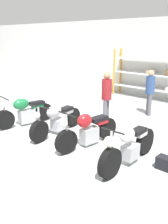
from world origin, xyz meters
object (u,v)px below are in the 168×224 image
Objects in this scene: motorcycle_red at (88,130)px; toolbox at (167,164)px; motorcycle_green at (25,112)px; person_browsing at (107,94)px; motorcycle_white at (129,147)px; shelving_rack at (151,75)px; motorcycle_silver at (57,119)px; person_near_rack at (150,89)px.

motorcycle_red is 4.66× the size of toolbox.
motorcycle_red is at bearing 101.98° from motorcycle_green.
motorcycle_green is 4.56× the size of toolbox.
person_browsing reaches higher than motorcycle_green.
motorcycle_green is at bearing 30.98° from person_browsing.
motorcycle_green is 1.18× the size of person_browsing.
motorcycle_red is (2.60, 0.17, 0.00)m from motorcycle_green.
shelving_rack is at bearing -157.09° from motorcycle_white.
motorcycle_white is 4.85× the size of toolbox.
motorcycle_silver is 3.70m from person_near_rack.
toolbox is (2.26, -3.30, -0.83)m from person_near_rack.
person_near_rack is at bearing 124.43° from toolbox.
motorcycle_red is 1.20× the size of person_browsing.
person_browsing is at bearing 152.20° from toolbox.
motorcycle_silver is 4.86× the size of toolbox.
motorcycle_silver is at bearing -95.65° from motorcycle_white.
toolbox is at bearing 102.07° from motorcycle_red.
shelving_rack reaches higher than motorcycle_red.
person_near_rack reaches higher than motorcycle_red.
shelving_rack is 6.58m from motorcycle_white.
motorcycle_silver is 1.00× the size of motorcycle_white.
motorcycle_white is (3.96, 0.00, 0.01)m from motorcycle_green.
motorcycle_red is 3.56m from person_near_rack.
motorcycle_white is 0.89m from toolbox.
person_browsing is (-2.09, 1.88, 0.56)m from motorcycle_white.
person_near_rack is at bearing 154.81° from motorcycle_green.
motorcycle_red is 0.96× the size of motorcycle_white.
toolbox is (0.74, 0.38, -0.30)m from motorcycle_white.
shelving_rack is 6.63m from toolbox.
shelving_rack is 2.15× the size of person_browsing.
shelving_rack is 4.12m from person_browsing.
motorcycle_white is 1.29× the size of person_near_rack.
motorcycle_red is 1.37m from motorcycle_white.
shelving_rack is 5.98m from motorcycle_red.
motorcycle_silver is 1.24m from motorcycle_red.
person_near_rack reaches higher than motorcycle_white.
person_near_rack is at bearing 154.38° from motorcycle_silver.
motorcycle_silver is at bearing -88.70° from shelving_rack.
toolbox is (4.70, 0.38, -0.29)m from motorcycle_green.
person_browsing is (0.51, 1.70, 0.56)m from motorcycle_silver.
motorcycle_white reaches higher than motorcycle_green.
person_browsing reaches higher than toolbox.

